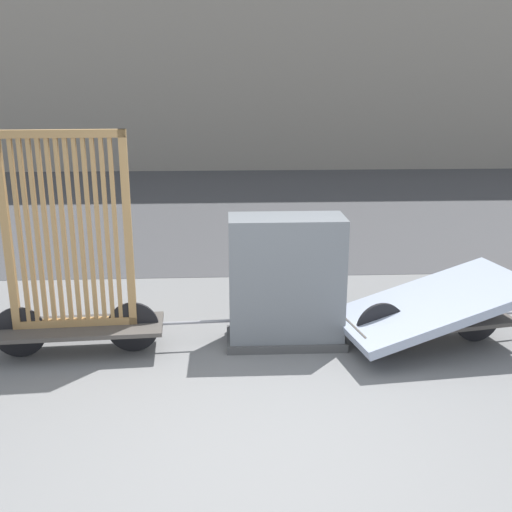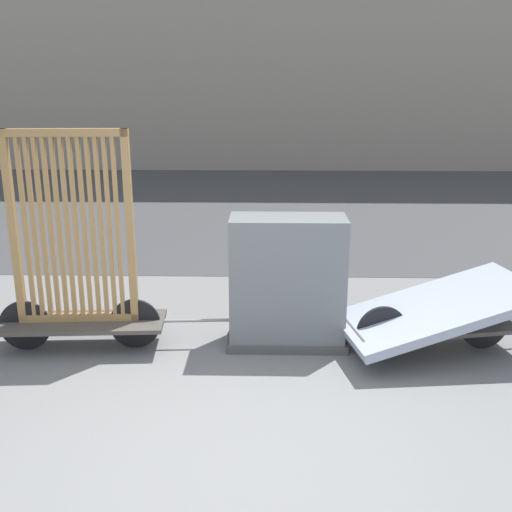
{
  "view_description": "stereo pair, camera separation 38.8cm",
  "coord_description": "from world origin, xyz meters",
  "views": [
    {
      "loc": [
        -0.26,
        -3.5,
        2.47
      ],
      "look_at": [
        0.0,
        1.79,
        0.94
      ],
      "focal_mm": 42.0,
      "sensor_mm": 36.0,
      "label": 1
    },
    {
      "loc": [
        0.13,
        -3.5,
        2.47
      ],
      "look_at": [
        0.0,
        1.79,
        0.94
      ],
      "focal_mm": 42.0,
      "sensor_mm": 36.0,
      "label": 2
    }
  ],
  "objects": [
    {
      "name": "ground_plane",
      "position": [
        0.0,
        0.0,
        0.0
      ],
      "size": [
        60.0,
        60.0,
        0.0
      ],
      "primitive_type": "plane",
      "color": "slate"
    },
    {
      "name": "road_strip",
      "position": [
        0.0,
        9.1,
        0.0
      ],
      "size": [
        56.0,
        10.1,
        0.01
      ],
      "color": "#424244",
      "rests_on": "ground_plane"
    },
    {
      "name": "bike_cart_with_bedframe",
      "position": [
        -1.68,
        1.79,
        0.77
      ],
      "size": [
        2.32,
        0.66,
        2.09
      ],
      "rotation": [
        0.0,
        0.0,
        0.07
      ],
      "color": "#4C4742",
      "rests_on": "ground_plane"
    },
    {
      "name": "bike_cart_with_mattress",
      "position": [
        1.69,
        1.79,
        0.39
      ],
      "size": [
        2.43,
        1.34,
        0.7
      ],
      "rotation": [
        0.0,
        0.0,
        0.19
      ],
      "color": "#4C4742",
      "rests_on": "ground_plane"
    },
    {
      "name": "utility_cabinet",
      "position": [
        0.3,
        1.95,
        0.6
      ],
      "size": [
        1.16,
        0.56,
        1.27
      ],
      "color": "#4C4C4C",
      "rests_on": "ground_plane"
    }
  ]
}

